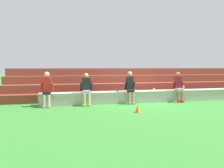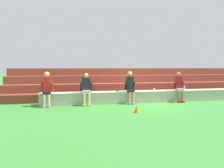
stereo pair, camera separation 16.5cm
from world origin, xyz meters
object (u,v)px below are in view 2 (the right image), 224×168
(water_bottle_near_left, at_px, (135,89))
(person_far_left, at_px, (47,88))
(person_right_of_center, at_px, (179,86))
(plastic_cup_left_end, at_px, (154,90))
(sports_cone, at_px, (137,109))
(person_center, at_px, (130,86))
(person_left_of_center, at_px, (86,88))
(water_bottle_mid_left, at_px, (184,88))
(plastic_cup_middle, at_px, (118,90))

(water_bottle_near_left, bearing_deg, person_far_left, -175.34)
(person_right_of_center, xyz_separation_m, plastic_cup_left_end, (-1.16, 0.19, -0.16))
(plastic_cup_left_end, height_order, sports_cone, plastic_cup_left_end)
(person_far_left, distance_m, person_center, 3.61)
(person_left_of_center, height_order, plastic_cup_left_end, person_left_of_center)
(plastic_cup_left_end, relative_size, sports_cone, 0.40)
(water_bottle_near_left, bearing_deg, person_right_of_center, -8.13)
(person_left_of_center, xyz_separation_m, plastic_cup_left_end, (3.20, 0.18, -0.15))
(water_bottle_near_left, distance_m, sports_cone, 2.22)
(person_right_of_center, xyz_separation_m, water_bottle_mid_left, (0.43, 0.25, -0.11))
(water_bottle_mid_left, relative_size, plastic_cup_left_end, 2.06)
(person_right_of_center, bearing_deg, sports_cone, -145.98)
(plastic_cup_left_end, xyz_separation_m, plastic_cup_middle, (-1.76, 0.04, 0.00))
(person_left_of_center, distance_m, plastic_cup_middle, 1.46)
(person_left_of_center, height_order, water_bottle_mid_left, person_left_of_center)
(sports_cone, bearing_deg, water_bottle_near_left, 75.16)
(person_right_of_center, xyz_separation_m, sports_cone, (-2.65, -1.79, -0.61))
(person_far_left, distance_m, water_bottle_mid_left, 6.44)
(person_far_left, relative_size, water_bottle_near_left, 7.04)
(person_left_of_center, distance_m, person_right_of_center, 4.37)
(water_bottle_mid_left, height_order, plastic_cup_middle, water_bottle_mid_left)
(water_bottle_mid_left, bearing_deg, plastic_cup_left_end, -178.03)
(plastic_cup_middle, bearing_deg, person_right_of_center, -4.48)
(person_far_left, bearing_deg, person_left_of_center, 1.01)
(water_bottle_near_left, relative_size, plastic_cup_middle, 1.78)
(plastic_cup_left_end, bearing_deg, person_left_of_center, -176.74)
(person_center, height_order, sports_cone, person_center)
(person_center, relative_size, sports_cone, 5.21)
(person_left_of_center, relative_size, sports_cone, 4.98)
(plastic_cup_middle, bearing_deg, plastic_cup_left_end, -1.19)
(person_far_left, height_order, plastic_cup_left_end, person_far_left)
(person_left_of_center, bearing_deg, water_bottle_near_left, 7.27)
(water_bottle_mid_left, distance_m, plastic_cup_middle, 3.36)
(plastic_cup_middle, bearing_deg, water_bottle_near_left, 4.85)
(person_center, bearing_deg, person_right_of_center, -0.72)
(person_left_of_center, bearing_deg, water_bottle_mid_left, 2.83)
(person_left_of_center, height_order, water_bottle_near_left, person_left_of_center)
(plastic_cup_middle, distance_m, sports_cone, 2.09)
(water_bottle_near_left, height_order, plastic_cup_left_end, water_bottle_near_left)
(person_far_left, bearing_deg, water_bottle_mid_left, 2.37)
(person_center, bearing_deg, plastic_cup_middle, 159.80)
(water_bottle_near_left, bearing_deg, person_left_of_center, -172.73)
(plastic_cup_left_end, bearing_deg, sports_cone, -126.86)
(water_bottle_mid_left, height_order, plastic_cup_left_end, water_bottle_mid_left)
(water_bottle_mid_left, xyz_separation_m, plastic_cup_middle, (-3.36, -0.02, -0.05))
(plastic_cup_middle, height_order, sports_cone, plastic_cup_middle)
(person_right_of_center, relative_size, plastic_cup_middle, 12.19)
(person_left_of_center, distance_m, plastic_cup_left_end, 3.21)
(person_far_left, relative_size, water_bottle_mid_left, 6.39)
(person_far_left, height_order, person_left_of_center, person_far_left)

